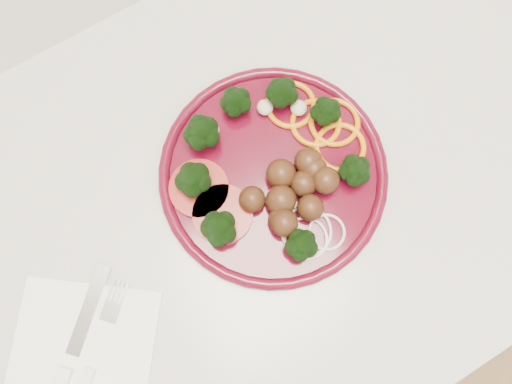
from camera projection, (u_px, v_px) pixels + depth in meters
counter at (311, 206)px, 1.05m from camera, size 2.40×0.60×0.90m
plate at (274, 172)px, 0.59m from camera, size 0.27×0.27×0.05m
napkin at (82, 355)px, 0.56m from camera, size 0.22×0.22×0.00m
knife at (65, 373)px, 0.55m from camera, size 0.15×0.14×0.01m
fork at (86, 383)px, 0.54m from camera, size 0.14×0.13×0.01m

